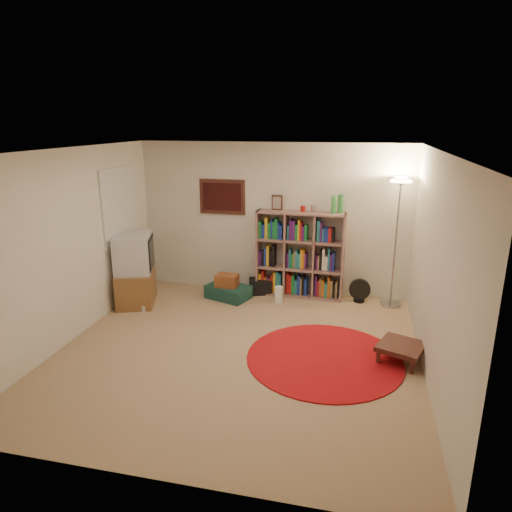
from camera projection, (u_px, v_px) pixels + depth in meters
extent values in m
cube|color=#9A7B5A|center=(238.00, 352.00, 5.82)|extent=(4.50, 4.50, 0.02)
cube|color=white|center=(235.00, 150.00, 5.10)|extent=(4.50, 4.50, 0.02)
cube|color=beige|center=(272.00, 219.00, 7.57)|extent=(4.50, 0.02, 2.50)
cube|color=beige|center=(157.00, 344.00, 3.35)|extent=(4.50, 0.02, 2.50)
cube|color=beige|center=(69.00, 246.00, 5.94)|extent=(0.02, 4.50, 2.50)
cube|color=beige|center=(436.00, 271.00, 4.98)|extent=(0.02, 4.50, 2.50)
cube|color=#361812|center=(222.00, 197.00, 7.62)|extent=(0.78, 0.04, 0.58)
cube|color=#380B0B|center=(222.00, 197.00, 7.60)|extent=(0.66, 0.01, 0.46)
cube|color=white|center=(119.00, 206.00, 7.06)|extent=(0.03, 1.00, 1.20)
cube|color=beige|center=(387.00, 228.00, 7.17)|extent=(0.08, 0.01, 0.12)
cube|color=#866059|center=(299.00, 294.00, 7.71)|extent=(1.44, 0.45, 0.03)
cube|color=#866059|center=(301.00, 212.00, 7.31)|extent=(1.44, 0.45, 0.03)
cube|color=#866059|center=(259.00, 251.00, 7.68)|extent=(0.04, 0.41, 1.43)
cube|color=#866059|center=(343.00, 257.00, 7.34)|extent=(0.04, 0.41, 1.43)
cube|color=#866059|center=(302.00, 251.00, 7.69)|extent=(1.43, 0.06, 1.43)
cube|color=#866059|center=(286.00, 253.00, 7.57)|extent=(0.04, 0.39, 1.36)
cube|color=#866059|center=(315.00, 255.00, 7.45)|extent=(0.04, 0.39, 1.36)
cube|color=#866059|center=(300.00, 268.00, 7.58)|extent=(1.38, 0.43, 0.03)
cube|color=#866059|center=(301.00, 240.00, 7.44)|extent=(1.38, 0.43, 0.03)
cube|color=gold|center=(261.00, 281.00, 7.78)|extent=(0.05, 0.16, 0.31)
cube|color=#AA1A18|center=(263.00, 280.00, 7.76)|extent=(0.05, 0.16, 0.36)
cube|color=#C36318|center=(266.00, 283.00, 7.76)|extent=(0.05, 0.16, 0.25)
cube|color=#4A1861|center=(268.00, 284.00, 7.75)|extent=(0.04, 0.16, 0.25)
cube|color=#C36318|center=(271.00, 284.00, 7.75)|extent=(0.04, 0.16, 0.23)
cube|color=#AA1A18|center=(273.00, 283.00, 7.73)|extent=(0.04, 0.16, 0.30)
cube|color=gold|center=(275.00, 281.00, 7.71)|extent=(0.04, 0.16, 0.35)
cube|color=teal|center=(278.00, 281.00, 7.70)|extent=(0.05, 0.16, 0.36)
cube|color=teal|center=(280.00, 282.00, 7.69)|extent=(0.05, 0.16, 0.33)
cube|color=#4A1861|center=(261.00, 258.00, 7.66)|extent=(0.05, 0.16, 0.23)
cube|color=black|center=(264.00, 257.00, 7.64)|extent=(0.05, 0.16, 0.25)
cube|color=navy|center=(266.00, 256.00, 7.63)|extent=(0.04, 0.16, 0.30)
cube|color=gold|center=(268.00, 255.00, 7.61)|extent=(0.05, 0.16, 0.34)
cube|color=black|center=(271.00, 258.00, 7.61)|extent=(0.05, 0.16, 0.26)
cube|color=black|center=(274.00, 255.00, 7.59)|extent=(0.05, 0.16, 0.35)
cube|color=#187A31|center=(261.00, 230.00, 7.52)|extent=(0.05, 0.16, 0.28)
cube|color=navy|center=(264.00, 231.00, 7.51)|extent=(0.06, 0.16, 0.23)
cube|color=gold|center=(267.00, 228.00, 7.48)|extent=(0.05, 0.16, 0.35)
cube|color=#187A31|center=(270.00, 231.00, 7.48)|extent=(0.05, 0.16, 0.27)
cube|color=navy|center=(272.00, 229.00, 7.47)|extent=(0.03, 0.16, 0.32)
cube|color=#187A31|center=(274.00, 230.00, 7.46)|extent=(0.03, 0.16, 0.29)
cube|color=#187A31|center=(277.00, 229.00, 7.45)|extent=(0.05, 0.16, 0.34)
cube|color=navy|center=(279.00, 231.00, 7.45)|extent=(0.03, 0.16, 0.28)
cube|color=navy|center=(282.00, 232.00, 7.44)|extent=(0.05, 0.16, 0.24)
cube|color=#AA1A18|center=(288.00, 283.00, 7.66)|extent=(0.05, 0.16, 0.35)
cube|color=#AA1A18|center=(291.00, 284.00, 7.65)|extent=(0.05, 0.16, 0.32)
cube|color=#187A31|center=(293.00, 284.00, 7.64)|extent=(0.05, 0.16, 0.33)
cube|color=teal|center=(296.00, 286.00, 7.64)|extent=(0.05, 0.16, 0.25)
cube|color=navy|center=(299.00, 284.00, 7.62)|extent=(0.05, 0.16, 0.33)
cube|color=olive|center=(301.00, 285.00, 7.61)|extent=(0.03, 0.16, 0.29)
cube|color=black|center=(304.00, 285.00, 7.60)|extent=(0.04, 0.16, 0.33)
cube|color=navy|center=(306.00, 286.00, 7.59)|extent=(0.05, 0.16, 0.28)
cube|color=#4A1861|center=(288.00, 259.00, 7.54)|extent=(0.03, 0.16, 0.24)
cube|color=teal|center=(290.00, 258.00, 7.53)|extent=(0.04, 0.16, 0.30)
cube|color=#187A31|center=(293.00, 260.00, 7.53)|extent=(0.04, 0.16, 0.23)
cube|color=olive|center=(295.00, 259.00, 7.51)|extent=(0.04, 0.16, 0.27)
cube|color=teal|center=(297.00, 258.00, 7.50)|extent=(0.03, 0.16, 0.30)
cube|color=teal|center=(299.00, 260.00, 7.50)|extent=(0.06, 0.16, 0.24)
cube|color=gold|center=(302.00, 258.00, 7.48)|extent=(0.03, 0.16, 0.32)
cube|color=#C36318|center=(304.00, 258.00, 7.47)|extent=(0.04, 0.16, 0.32)
cube|color=#4A1861|center=(306.00, 260.00, 7.47)|extent=(0.03, 0.16, 0.26)
cube|color=teal|center=(289.00, 232.00, 7.41)|extent=(0.03, 0.16, 0.25)
cube|color=#4A1861|center=(291.00, 230.00, 7.39)|extent=(0.05, 0.16, 0.34)
cube|color=#4A1861|center=(294.00, 230.00, 7.38)|extent=(0.05, 0.16, 0.32)
cube|color=#187A31|center=(297.00, 232.00, 7.38)|extent=(0.04, 0.16, 0.27)
cube|color=gold|center=(299.00, 230.00, 7.36)|extent=(0.03, 0.16, 0.34)
cube|color=#AA1A18|center=(301.00, 231.00, 7.35)|extent=(0.04, 0.16, 0.31)
cube|color=#4A1861|center=(304.00, 233.00, 7.35)|extent=(0.04, 0.16, 0.25)
cube|color=#187A31|center=(306.00, 233.00, 7.34)|extent=(0.05, 0.16, 0.27)
cube|color=#4A1861|center=(316.00, 285.00, 7.54)|extent=(0.04, 0.16, 0.35)
cube|color=#AA1A18|center=(318.00, 288.00, 7.55)|extent=(0.04, 0.16, 0.27)
cube|color=olive|center=(321.00, 287.00, 7.53)|extent=(0.03, 0.16, 0.31)
cube|color=#C36318|center=(323.00, 288.00, 7.53)|extent=(0.05, 0.16, 0.28)
cube|color=teal|center=(326.00, 289.00, 7.52)|extent=(0.05, 0.16, 0.24)
cube|color=#C36318|center=(329.00, 286.00, 7.50)|extent=(0.04, 0.16, 0.34)
cube|color=olive|center=(331.00, 288.00, 7.49)|extent=(0.04, 0.16, 0.29)
cube|color=black|center=(334.00, 290.00, 7.49)|extent=(0.04, 0.16, 0.23)
cube|color=olive|center=(336.00, 289.00, 7.48)|extent=(0.04, 0.16, 0.26)
cube|color=#4A1861|center=(317.00, 262.00, 7.43)|extent=(0.04, 0.16, 0.23)
cube|color=olive|center=(319.00, 262.00, 7.42)|extent=(0.03, 0.16, 0.24)
cube|color=black|center=(321.00, 259.00, 7.40)|extent=(0.04, 0.16, 0.33)
cube|color=silver|center=(324.00, 259.00, 7.39)|extent=(0.04, 0.16, 0.35)
cube|color=silver|center=(326.00, 263.00, 7.39)|extent=(0.05, 0.16, 0.23)
cube|color=teal|center=(329.00, 259.00, 7.36)|extent=(0.04, 0.16, 0.37)
cube|color=#4A1861|center=(331.00, 262.00, 7.37)|extent=(0.04, 0.16, 0.26)
cube|color=navy|center=(334.00, 261.00, 7.36)|extent=(0.04, 0.16, 0.30)
cube|color=teal|center=(319.00, 231.00, 7.28)|extent=(0.05, 0.16, 0.35)
cube|color=#4A1861|center=(321.00, 232.00, 7.27)|extent=(0.03, 0.16, 0.33)
cube|color=teal|center=(323.00, 235.00, 7.28)|extent=(0.03, 0.16, 0.23)
cube|color=navy|center=(325.00, 235.00, 7.27)|extent=(0.03, 0.16, 0.25)
cube|color=navy|center=(327.00, 235.00, 7.26)|extent=(0.03, 0.16, 0.24)
cube|color=#AA1A18|center=(330.00, 235.00, 7.25)|extent=(0.06, 0.16, 0.24)
cube|color=black|center=(333.00, 235.00, 7.24)|extent=(0.04, 0.16, 0.24)
cube|color=#361812|center=(277.00, 203.00, 7.39)|extent=(0.17, 0.03, 0.24)
cube|color=gray|center=(277.00, 203.00, 7.37)|extent=(0.13, 0.01, 0.19)
cylinder|color=#9E150E|center=(303.00, 209.00, 7.29)|extent=(0.08, 0.08, 0.09)
cylinder|color=#A6A4A9|center=(313.00, 208.00, 7.24)|extent=(0.07, 0.07, 0.11)
cylinder|color=green|center=(334.00, 204.00, 7.10)|extent=(0.08, 0.08, 0.29)
cylinder|color=green|center=(341.00, 204.00, 7.15)|extent=(0.08, 0.08, 0.29)
cylinder|color=#A6A4A9|center=(390.00, 304.00, 7.27)|extent=(0.43, 0.43, 0.03)
cylinder|color=#A6A4A9|center=(395.00, 246.00, 6.99)|extent=(0.04, 0.04, 1.90)
cone|color=#A6A4A9|center=(401.00, 182.00, 6.71)|extent=(0.51, 0.51, 0.15)
cylinder|color=#FFD88C|center=(401.00, 181.00, 6.71)|extent=(0.41, 0.41, 0.02)
cylinder|color=black|center=(359.00, 301.00, 7.41)|extent=(0.18, 0.18, 0.03)
cylinder|color=black|center=(359.00, 296.00, 7.38)|extent=(0.04, 0.04, 0.14)
cylinder|color=black|center=(360.00, 289.00, 7.33)|extent=(0.34, 0.07, 0.34)
cube|color=brown|center=(136.00, 287.00, 7.29)|extent=(0.76, 0.91, 0.54)
cube|color=silver|center=(133.00, 253.00, 7.13)|extent=(0.72, 0.78, 0.59)
cube|color=black|center=(151.00, 253.00, 7.15)|extent=(0.19, 0.54, 0.50)
cube|color=black|center=(152.00, 253.00, 7.15)|extent=(0.17, 0.47, 0.43)
cube|color=silver|center=(141.00, 306.00, 7.12)|extent=(0.30, 0.26, 0.09)
cube|color=#143731|center=(228.00, 292.00, 7.53)|extent=(0.78, 0.64, 0.22)
cube|color=brown|center=(227.00, 280.00, 7.44)|extent=(0.36, 0.27, 0.20)
cube|color=black|center=(260.00, 286.00, 7.75)|extent=(0.43, 0.40, 0.25)
cylinder|color=white|center=(279.00, 295.00, 7.34)|extent=(0.13, 0.13, 0.27)
cylinder|color=maroon|center=(324.00, 358.00, 5.62)|extent=(1.92, 1.92, 0.02)
cube|color=#361812|center=(401.00, 347.00, 5.51)|extent=(0.66, 0.66, 0.06)
cube|color=#361812|center=(378.00, 357.00, 5.49)|extent=(0.05, 0.05, 0.18)
cube|color=#361812|center=(412.00, 367.00, 5.27)|extent=(0.05, 0.05, 0.18)
cube|color=#361812|center=(390.00, 344.00, 5.81)|extent=(0.05, 0.05, 0.18)
cube|color=#361812|center=(422.00, 353.00, 5.59)|extent=(0.05, 0.05, 0.18)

